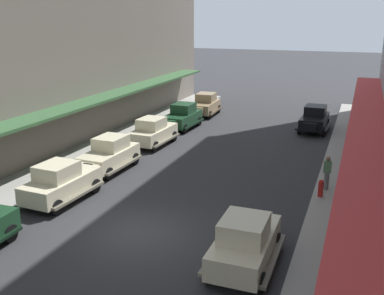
% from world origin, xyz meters
% --- Properties ---
extents(ground_plane, '(200.00, 200.00, 0.00)m').
position_xyz_m(ground_plane, '(0.00, 0.00, 0.00)').
color(ground_plane, '#2D2D30').
extents(sidewalk_right, '(3.00, 60.00, 0.15)m').
position_xyz_m(sidewalk_right, '(7.50, 0.00, 0.07)').
color(sidewalk_right, '#99968E').
rests_on(sidewalk_right, ground).
extents(parked_car_1, '(2.27, 4.31, 1.84)m').
position_xyz_m(parked_car_1, '(-4.76, 11.34, 0.94)').
color(parked_car_1, beige).
rests_on(parked_car_1, ground).
extents(parked_car_2, '(2.30, 4.32, 1.84)m').
position_xyz_m(parked_car_2, '(-4.66, 1.56, 0.94)').
color(parked_car_2, beige).
rests_on(parked_car_2, ground).
extents(parked_car_3, '(2.23, 4.29, 1.84)m').
position_xyz_m(parked_car_3, '(4.62, 18.99, 0.94)').
color(parked_car_3, black).
rests_on(parked_car_3, ground).
extents(parked_car_4, '(2.28, 4.31, 1.84)m').
position_xyz_m(parked_car_4, '(-4.67, 21.31, 0.94)').
color(parked_car_4, '#997F5B').
rests_on(parked_car_4, ground).
extents(parked_car_5, '(2.26, 4.30, 1.84)m').
position_xyz_m(parked_car_5, '(-4.73, 16.30, 0.94)').
color(parked_car_5, '#193D23').
rests_on(parked_car_5, ground).
extents(parked_car_6, '(2.16, 4.27, 1.84)m').
position_xyz_m(parked_car_6, '(4.54, -0.88, 0.94)').
color(parked_car_6, beige).
rests_on(parked_car_6, ground).
extents(parked_car_7, '(2.23, 4.29, 1.84)m').
position_xyz_m(parked_car_7, '(-4.84, 6.03, 0.94)').
color(parked_car_7, beige).
rests_on(parked_car_7, ground).
extents(fire_hydrant, '(0.24, 0.24, 0.82)m').
position_xyz_m(fire_hydrant, '(6.35, 5.92, 0.56)').
color(fire_hydrant, '#B21E19').
rests_on(fire_hydrant, sidewalk_right).
extents(pedestrian_0, '(0.36, 0.28, 1.67)m').
position_xyz_m(pedestrian_0, '(8.26, 15.08, 1.01)').
color(pedestrian_0, '#4C4238').
rests_on(pedestrian_0, sidewalk_right).
extents(pedestrian_1, '(0.36, 0.24, 1.64)m').
position_xyz_m(pedestrian_1, '(6.51, 6.93, 0.99)').
color(pedestrian_1, slate).
rests_on(pedestrian_1, sidewalk_right).
extents(pedestrian_2, '(0.36, 0.24, 1.64)m').
position_xyz_m(pedestrian_2, '(7.85, 10.96, 0.99)').
color(pedestrian_2, '#2D2D33').
rests_on(pedestrian_2, sidewalk_right).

